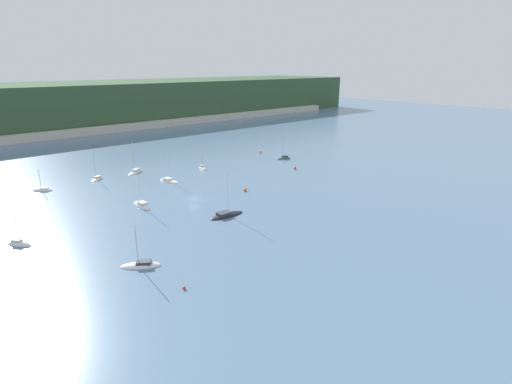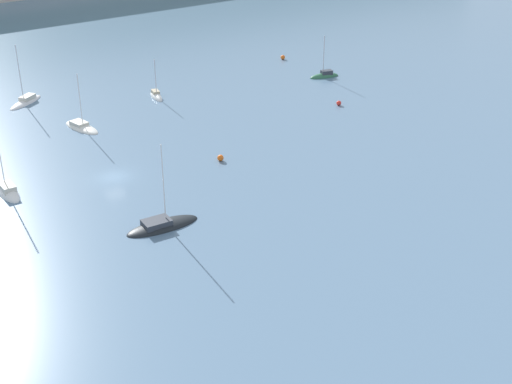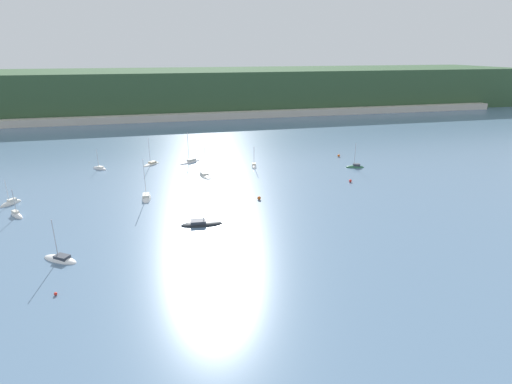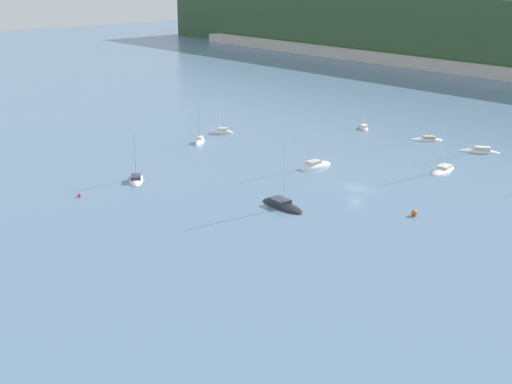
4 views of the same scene
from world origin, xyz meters
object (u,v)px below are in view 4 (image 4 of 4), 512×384
at_px(mooring_buoy_0, 79,195).
at_px(mooring_buoy_1, 414,213).
at_px(sailboat_9, 479,151).
at_px(sailboat_10, 200,142).
at_px(sailboat_0, 136,180).
at_px(sailboat_2, 443,170).
at_px(sailboat_4, 315,167).
at_px(sailboat_5, 427,140).
at_px(sailboat_7, 364,128).
at_px(sailboat_8, 282,206).
at_px(sailboat_3, 221,133).

bearing_deg(mooring_buoy_0, mooring_buoy_1, 39.07).
height_order(sailboat_9, sailboat_10, sailboat_9).
xyz_separation_m(sailboat_9, mooring_buoy_1, (13.68, -38.62, 0.30)).
xyz_separation_m(sailboat_0, mooring_buoy_1, (41.19, 20.83, 0.35)).
bearing_deg(sailboat_2, sailboat_4, -58.93).
height_order(sailboat_2, sailboat_4, sailboat_4).
xyz_separation_m(sailboat_5, sailboat_9, (12.35, -0.32, 0.03)).
height_order(sailboat_7, mooring_buoy_0, sailboat_7).
xyz_separation_m(sailboat_7, sailboat_9, (27.88, 1.17, 0.07)).
height_order(sailboat_7, sailboat_8, sailboat_8).
bearing_deg(sailboat_9, sailboat_4, 32.18).
bearing_deg(sailboat_3, mooring_buoy_0, 63.99).
distance_m(sailboat_4, mooring_buoy_0, 41.54).
relative_size(sailboat_4, sailboat_9, 1.04).
relative_size(sailboat_5, mooring_buoy_0, 18.30).
xyz_separation_m(sailboat_2, sailboat_4, (-16.33, -15.06, 0.01)).
relative_size(sailboat_2, sailboat_5, 1.00).
xyz_separation_m(sailboat_3, sailboat_4, (31.45, -3.55, 0.01)).
height_order(sailboat_9, mooring_buoy_1, sailboat_9).
relative_size(sailboat_4, sailboat_8, 1.02).
height_order(sailboat_2, mooring_buoy_0, sailboat_2).
height_order(sailboat_0, sailboat_8, sailboat_8).
bearing_deg(sailboat_10, sailboat_2, 77.15).
distance_m(sailboat_10, mooring_buoy_1, 54.93).
bearing_deg(sailboat_8, sailboat_4, 125.43).
relative_size(sailboat_4, sailboat_7, 1.58).
distance_m(sailboat_0, sailboat_4, 31.63).
distance_m(sailboat_5, sailboat_9, 12.36).
xyz_separation_m(sailboat_0, sailboat_7, (-0.36, 58.29, -0.02)).
bearing_deg(mooring_buoy_0, sailboat_10, 113.67).
xyz_separation_m(sailboat_3, sailboat_7, (16.92, 26.46, -0.03)).
relative_size(sailboat_3, mooring_buoy_1, 7.90).
bearing_deg(sailboat_2, mooring_buoy_0, -39.48).
xyz_separation_m(sailboat_7, mooring_buoy_0, (1.96, -69.61, 0.18)).
bearing_deg(sailboat_5, sailboat_0, 30.37).
xyz_separation_m(sailboat_5, sailboat_10, (-28.83, -36.27, -0.01)).
height_order(sailboat_2, sailboat_8, sailboat_8).
distance_m(sailboat_3, sailboat_8, 48.58).
bearing_deg(sailboat_10, sailboat_8, 33.13).
height_order(sailboat_2, sailboat_7, sailboat_2).
relative_size(sailboat_9, mooring_buoy_1, 11.85).
distance_m(sailboat_0, sailboat_7, 58.29).
bearing_deg(sailboat_8, sailboat_0, -156.10).
bearing_deg(sailboat_7, sailboat_8, 159.48).
height_order(sailboat_2, mooring_buoy_1, sailboat_2).
relative_size(sailboat_10, mooring_buoy_1, 8.16).
height_order(sailboat_5, mooring_buoy_0, sailboat_5).
height_order(sailboat_3, sailboat_9, sailboat_9).
bearing_deg(sailboat_9, mooring_buoy_1, 74.87).
bearing_deg(mooring_buoy_1, mooring_buoy_0, -140.93).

